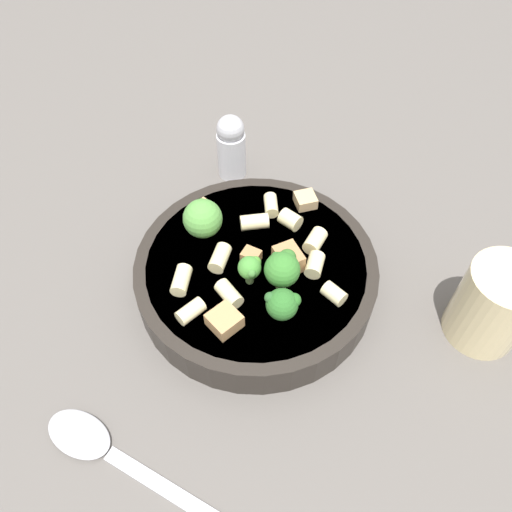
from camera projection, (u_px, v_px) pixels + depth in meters
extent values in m
plane|color=#5B5651|center=(256.00, 285.00, 0.52)|extent=(2.00, 2.00, 0.00)
cylinder|color=#28231E|center=(256.00, 274.00, 0.51)|extent=(0.24, 0.24, 0.04)
cylinder|color=silver|center=(256.00, 264.00, 0.49)|extent=(0.22, 0.22, 0.01)
torus|color=#28231E|center=(256.00, 264.00, 0.49)|extent=(0.24, 0.24, 0.00)
cylinder|color=#84AD60|center=(204.00, 230.00, 0.51)|extent=(0.01, 0.01, 0.01)
sphere|color=#569942|center=(203.00, 219.00, 0.50)|extent=(0.04, 0.04, 0.04)
sphere|color=#4FA03F|center=(202.00, 207.00, 0.50)|extent=(0.02, 0.02, 0.02)
sphere|color=#59833E|center=(197.00, 209.00, 0.50)|extent=(0.02, 0.02, 0.02)
cylinder|color=#93B766|center=(281.00, 282.00, 0.47)|extent=(0.01, 0.01, 0.02)
sphere|color=#387A2D|center=(282.00, 270.00, 0.45)|extent=(0.03, 0.03, 0.03)
sphere|color=#366F29|center=(286.00, 260.00, 0.46)|extent=(0.02, 0.02, 0.02)
sphere|color=#327D2E|center=(277.00, 258.00, 0.46)|extent=(0.01, 0.01, 0.01)
cylinder|color=#9EC175|center=(281.00, 313.00, 0.45)|extent=(0.01, 0.01, 0.01)
sphere|color=#2D6B28|center=(282.00, 304.00, 0.44)|extent=(0.03, 0.03, 0.03)
sphere|color=#2C5C2A|center=(270.00, 298.00, 0.43)|extent=(0.01, 0.01, 0.01)
sphere|color=#2A6825|center=(294.00, 300.00, 0.43)|extent=(0.01, 0.01, 0.01)
cylinder|color=#84AD60|center=(250.00, 277.00, 0.47)|extent=(0.01, 0.01, 0.01)
sphere|color=#478E38|center=(249.00, 268.00, 0.46)|extent=(0.02, 0.02, 0.02)
sphere|color=#498F30|center=(255.00, 262.00, 0.46)|extent=(0.01, 0.01, 0.01)
sphere|color=#417B35|center=(252.00, 273.00, 0.45)|extent=(0.01, 0.01, 0.01)
cylinder|color=beige|center=(271.00, 205.00, 0.53)|extent=(0.03, 0.03, 0.01)
cylinder|color=beige|center=(333.00, 296.00, 0.46)|extent=(0.02, 0.02, 0.01)
cylinder|color=beige|center=(315.00, 265.00, 0.48)|extent=(0.03, 0.02, 0.02)
cylinder|color=beige|center=(290.00, 220.00, 0.51)|extent=(0.02, 0.02, 0.02)
cylinder|color=beige|center=(226.00, 293.00, 0.46)|extent=(0.02, 0.03, 0.02)
cylinder|color=beige|center=(191.00, 311.00, 0.45)|extent=(0.03, 0.02, 0.01)
cylinder|color=beige|center=(181.00, 280.00, 0.47)|extent=(0.03, 0.03, 0.02)
cylinder|color=beige|center=(315.00, 241.00, 0.50)|extent=(0.03, 0.02, 0.02)
cylinder|color=beige|center=(220.00, 258.00, 0.48)|extent=(0.03, 0.02, 0.02)
cylinder|color=beige|center=(254.00, 222.00, 0.51)|extent=(0.03, 0.03, 0.02)
cube|color=#A87A4C|center=(288.00, 259.00, 0.48)|extent=(0.03, 0.04, 0.02)
cube|color=tan|center=(305.00, 200.00, 0.53)|extent=(0.03, 0.03, 0.01)
cube|color=tan|center=(224.00, 320.00, 0.44)|extent=(0.03, 0.03, 0.02)
cube|color=#A87A4C|center=(253.00, 254.00, 0.49)|extent=(0.02, 0.02, 0.01)
cube|color=tan|center=(202.00, 209.00, 0.53)|extent=(0.02, 0.02, 0.01)
cylinder|color=beige|center=(493.00, 305.00, 0.45)|extent=(0.07, 0.07, 0.09)
cylinder|color=beige|center=(486.00, 316.00, 0.47)|extent=(0.06, 0.06, 0.05)
cylinder|color=silver|center=(232.00, 155.00, 0.60)|extent=(0.03, 0.03, 0.06)
sphere|color=#B7B7BC|center=(230.00, 129.00, 0.57)|extent=(0.03, 0.03, 0.03)
cube|color=silver|center=(172.00, 492.00, 0.39)|extent=(0.02, 0.13, 0.01)
ellipsoid|color=silver|center=(79.00, 434.00, 0.42)|extent=(0.04, 0.06, 0.01)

